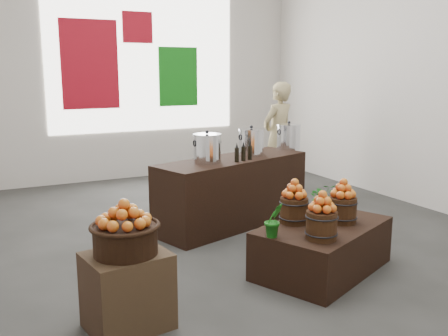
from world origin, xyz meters
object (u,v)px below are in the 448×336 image
wicker_basket (125,240)px  shopper (278,136)px  counter (233,192)px  stock_pot_center (251,143)px  display_table (322,248)px  stock_pot_left (207,149)px  crate (127,291)px  stock_pot_right (289,137)px

wicker_basket → shopper: 4.55m
counter → stock_pot_center: bearing=-0.0°
display_table → stock_pot_left: bearing=84.2°
shopper → stock_pot_left: bearing=19.6°
display_table → shopper: size_ratio=0.78×
counter → stock_pot_center: 0.64m
stock_pot_center → counter: bearing=-162.8°
crate → wicker_basket: 0.38m
shopper → stock_pot_center: bearing=28.0°
wicker_basket → display_table: bearing=6.3°
display_table → stock_pot_left: (-0.47, 1.49, 0.73)m
display_table → stock_pot_center: bearing=59.5°
crate → counter: (1.80, 1.81, 0.12)m
display_table → counter: (-0.09, 1.61, 0.18)m
display_table → stock_pot_center: 1.86m
stock_pot_center → shopper: (1.19, 1.24, -0.13)m
counter → stock_pot_left: bearing=-180.0°
crate → display_table: crate is taller
crate → stock_pot_center: 2.91m
wicker_basket → stock_pot_center: stock_pot_center is taller
stock_pot_center → shopper: size_ratio=0.18×
crate → stock_pot_left: size_ratio=1.84×
counter → display_table: bearing=-104.1°
counter → shopper: (1.48, 1.34, 0.42)m
wicker_basket → counter: bearing=45.3°
crate → counter: counter is taller
stock_pot_left → stock_pot_right: (1.37, 0.42, 0.00)m
wicker_basket → stock_pot_right: bearing=37.3°
counter → stock_pot_right: bearing=-0.0°
wicker_basket → display_table: (1.89, 0.21, -0.44)m
display_table → stock_pot_left: 1.72m
counter → shopper: shopper is taller
stock_pot_left → display_table: bearing=-72.4°
wicker_basket → counter: size_ratio=0.23×
stock_pot_right → counter: bearing=-162.8°
crate → shopper: (3.28, 3.15, 0.54)m
stock_pot_left → shopper: shopper is taller
stock_pot_center → shopper: bearing=46.4°
counter → stock_pot_center: size_ratio=6.47×
crate → stock_pot_right: bearing=37.3°
display_table → counter: size_ratio=0.65×
crate → shopper: 4.58m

